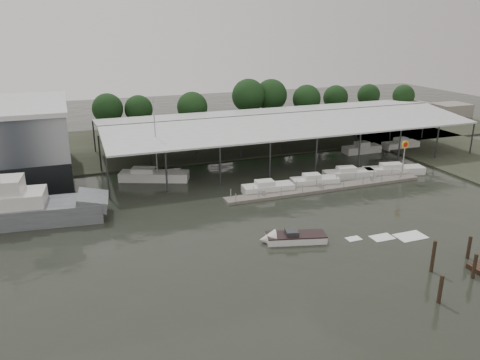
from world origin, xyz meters
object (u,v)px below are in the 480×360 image
object	(u,v)px
shell_fuel_sign	(404,152)
speedboat_underway	(291,238)
white_sailboat	(153,176)
grey_trawler	(17,210)

from	to	relation	value
shell_fuel_sign	speedboat_underway	distance (m)	26.56
white_sailboat	speedboat_underway	world-z (taller)	white_sailboat
shell_fuel_sign	white_sailboat	bearing A→B (deg)	160.06
shell_fuel_sign	white_sailboat	distance (m)	34.82
shell_fuel_sign	speedboat_underway	size ratio (longest dim) A/B	0.32
shell_fuel_sign	speedboat_underway	bearing A→B (deg)	-152.32
speedboat_underway	grey_trawler	bearing A→B (deg)	-14.48
shell_fuel_sign	grey_trawler	xyz separation A→B (m)	(-49.10, 2.36, -2.35)
shell_fuel_sign	speedboat_underway	xyz separation A→B (m)	(-23.32, -12.23, -3.53)
white_sailboat	speedboat_underway	distance (m)	25.78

